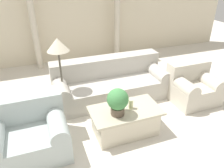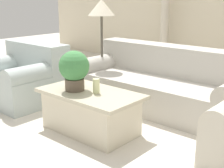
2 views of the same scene
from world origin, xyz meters
name	(u,v)px [view 1 (image 1 of 2)]	position (x,y,z in m)	size (l,w,h in m)	color
ground_plane	(121,119)	(0.00, 0.00, 0.00)	(16.00, 16.00, 0.00)	silver
wall_back	(77,4)	(0.00, 3.32, 1.60)	(10.00, 0.06, 3.20)	beige
sofa_long	(110,83)	(0.09, 0.87, 0.33)	(2.38, 0.96, 0.82)	#B7B2A8
loveseat	(28,131)	(-1.59, -0.19, 0.34)	(1.13, 0.96, 0.82)	#ACB9B6
coffee_table	(125,121)	(-0.07, -0.35, 0.24)	(1.16, 0.64, 0.46)	beige
potted_plant	(118,101)	(-0.24, -0.42, 0.71)	(0.34, 0.34, 0.44)	brown
pillar_candle	(131,104)	(0.02, -0.35, 0.54)	(0.07, 0.07, 0.16)	beige
floor_lamp	(58,49)	(-0.91, 0.74, 1.25)	(0.40, 0.40, 1.43)	#4C473D
column_left	(33,22)	(-1.22, 2.98, 1.26)	(0.24, 0.24, 2.47)	beige
column_right	(117,16)	(1.08, 2.98, 1.26)	(0.24, 0.24, 2.47)	beige
armchair	(193,86)	(1.64, 0.12, 0.33)	(0.90, 0.79, 0.79)	beige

